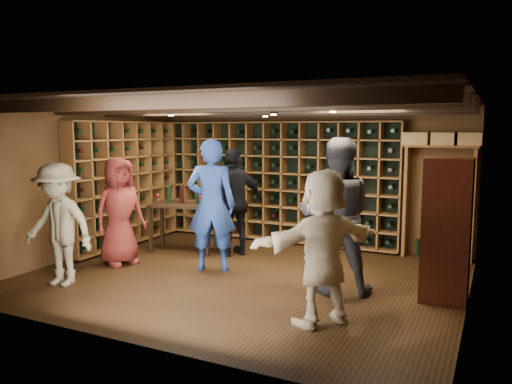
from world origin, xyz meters
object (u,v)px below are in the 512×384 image
at_px(display_cabinet, 446,233).
at_px(guest_woman_black, 235,202).
at_px(tasting_table, 183,209).
at_px(guest_khaki, 58,225).
at_px(guest_red_floral, 120,211).
at_px(man_grey_suit, 336,216).
at_px(guest_beige, 323,247).
at_px(man_blue_shirt, 211,205).

xyz_separation_m(display_cabinet, guest_woman_black, (-3.42, 0.87, 0.05)).
bearing_deg(display_cabinet, tasting_table, 170.96).
bearing_deg(tasting_table, guest_khaki, -112.72).
bearing_deg(guest_red_floral, man_grey_suit, -68.58).
relative_size(guest_red_floral, guest_woman_black, 0.94).
height_order(guest_red_floral, guest_beige, guest_beige).
bearing_deg(guest_khaki, guest_red_floral, 83.55).
bearing_deg(man_blue_shirt, guest_woman_black, -106.57).
distance_m(man_grey_suit, guest_red_floral, 3.46).
relative_size(display_cabinet, guest_beige, 1.02).
bearing_deg(guest_beige, display_cabinet, 177.91).
height_order(display_cabinet, man_blue_shirt, man_blue_shirt).
bearing_deg(guest_beige, guest_woman_black, -96.96).
bearing_deg(display_cabinet, guest_red_floral, -174.94).
bearing_deg(guest_red_floral, guest_woman_black, -27.68).
bearing_deg(guest_woman_black, man_blue_shirt, 42.99).
distance_m(guest_beige, tasting_table, 3.82).
bearing_deg(guest_red_floral, man_blue_shirt, -58.29).
height_order(guest_red_floral, guest_khaki, guest_red_floral).
bearing_deg(guest_woman_black, display_cabinet, 111.62).
relative_size(man_blue_shirt, guest_red_floral, 1.17).
relative_size(man_blue_shirt, guest_khaki, 1.18).
height_order(guest_khaki, guest_beige, guest_beige).
bearing_deg(guest_woman_black, man_grey_suit, 97.71).
bearing_deg(guest_khaki, man_blue_shirt, 40.28).
height_order(display_cabinet, guest_red_floral, display_cabinet).
distance_m(guest_red_floral, guest_woman_black, 1.87).
relative_size(guest_woman_black, guest_beige, 1.06).
relative_size(man_grey_suit, tasting_table, 1.67).
relative_size(display_cabinet, man_blue_shirt, 0.88).
xyz_separation_m(display_cabinet, guest_red_floral, (-4.77, -0.42, -0.01)).
bearing_deg(guest_khaki, display_cabinet, 13.10).
height_order(display_cabinet, man_grey_suit, man_grey_suit).
height_order(display_cabinet, guest_khaki, display_cabinet).
relative_size(display_cabinet, tasting_table, 1.45).
xyz_separation_m(man_grey_suit, guest_red_floral, (-3.46, -0.17, -0.16)).
relative_size(man_blue_shirt, guest_woman_black, 1.10).
xyz_separation_m(man_blue_shirt, man_grey_suit, (1.98, -0.17, 0.02)).
bearing_deg(display_cabinet, guest_beige, -129.42).
bearing_deg(guest_woman_black, guest_khaki, 7.00).
distance_m(man_blue_shirt, guest_red_floral, 1.52).
xyz_separation_m(guest_woman_black, guest_khaki, (-1.37, -2.49, -0.07)).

